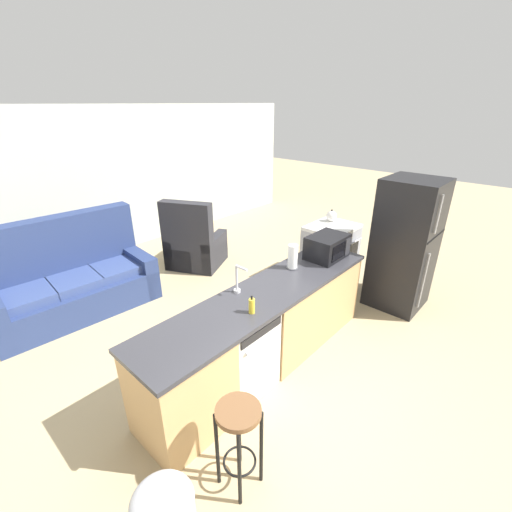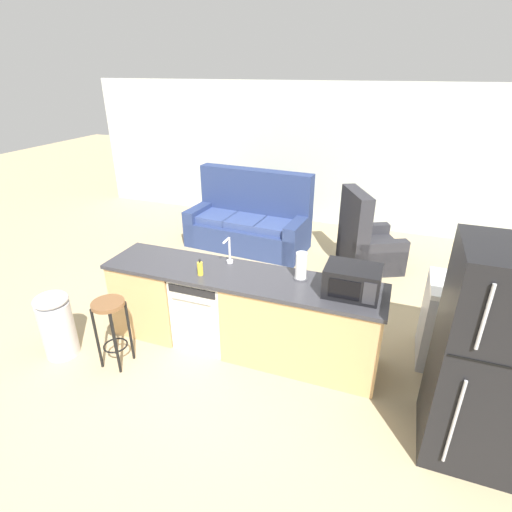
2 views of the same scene
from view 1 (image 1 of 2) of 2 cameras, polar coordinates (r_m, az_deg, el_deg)
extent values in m
plane|color=tan|center=(3.87, 0.02, -18.42)|extent=(24.00, 24.00, 0.00)
cube|color=beige|center=(6.70, -26.22, 10.44)|extent=(10.00, 0.06, 2.60)
cube|color=tan|center=(3.14, -12.20, -20.75)|extent=(0.75, 0.62, 0.86)
cube|color=tan|center=(4.13, 7.80, -8.06)|extent=(1.55, 0.62, 0.86)
cube|color=#333338|center=(3.43, 1.71, -6.26)|extent=(2.94, 0.66, 0.04)
cube|color=brown|center=(3.93, 1.55, -16.88)|extent=(2.86, 0.56, 0.08)
cube|color=white|center=(3.46, -2.87, -15.36)|extent=(0.58, 0.58, 0.84)
cube|color=black|center=(3.07, 1.00, -12.58)|extent=(0.52, 0.01, 0.08)
cylinder|color=#B2B2B7|center=(3.13, 1.19, -14.14)|extent=(0.44, 0.02, 0.02)
cube|color=#A8AAB2|center=(5.55, 12.19, 0.35)|extent=(0.76, 0.64, 0.85)
cube|color=black|center=(5.39, 15.19, -0.19)|extent=(0.53, 0.01, 0.43)
cylinder|color=silver|center=(5.29, 15.69, 2.00)|extent=(0.61, 0.03, 0.03)
cube|color=white|center=(5.38, 12.61, 4.73)|extent=(0.76, 0.64, 0.05)
torus|color=black|center=(5.18, 12.88, 4.14)|extent=(0.16, 0.16, 0.01)
torus|color=black|center=(5.46, 14.70, 5.02)|extent=(0.16, 0.16, 0.01)
torus|color=black|center=(5.30, 10.50, 4.81)|extent=(0.16, 0.16, 0.01)
torus|color=black|center=(5.58, 12.39, 5.64)|extent=(0.16, 0.16, 0.01)
cube|color=black|center=(4.97, 23.55, 1.70)|extent=(0.72, 0.70, 1.77)
cylinder|color=#B2B2B7|center=(4.53, 28.17, 6.13)|extent=(0.02, 0.02, 0.47)
cylinder|color=#B2B2B7|center=(4.84, 26.14, -3.81)|extent=(0.02, 0.02, 0.77)
cube|color=black|center=(4.82, 27.86, 2.89)|extent=(0.68, 0.01, 0.01)
cube|color=black|center=(4.19, 11.75, 1.54)|extent=(0.50, 0.36, 0.28)
cube|color=black|center=(4.07, 13.62, 0.67)|extent=(0.27, 0.01, 0.18)
cube|color=#2D2D33|center=(4.25, 15.05, 1.53)|extent=(0.11, 0.01, 0.21)
cylinder|color=silver|center=(3.41, -3.19, -5.80)|extent=(0.07, 0.07, 0.03)
cylinder|color=silver|center=(3.34, -3.25, -3.65)|extent=(0.02, 0.02, 0.26)
cylinder|color=silver|center=(3.24, -2.43, -2.01)|extent=(0.02, 0.14, 0.02)
cylinder|color=#4C4C51|center=(3.91, 6.05, -1.92)|extent=(0.14, 0.14, 0.01)
cylinder|color=white|center=(3.85, 6.14, -0.04)|extent=(0.11, 0.11, 0.27)
cylinder|color=yellow|center=(3.07, -0.71, -8.34)|extent=(0.06, 0.06, 0.14)
cylinder|color=black|center=(3.02, -0.72, -6.93)|extent=(0.02, 0.02, 0.04)
sphere|color=silver|center=(5.55, 12.46, 6.52)|extent=(0.17, 0.17, 0.17)
sphere|color=black|center=(5.52, 12.54, 7.46)|extent=(0.03, 0.03, 0.03)
cone|color=silver|center=(5.61, 12.90, 6.86)|extent=(0.08, 0.04, 0.06)
cylinder|color=brown|center=(2.53, -2.99, -24.49)|extent=(0.32, 0.32, 0.04)
cylinder|color=black|center=(2.73, -2.78, -32.13)|extent=(0.03, 0.03, 0.70)
cylinder|color=black|center=(2.82, 0.89, -29.35)|extent=(0.03, 0.03, 0.70)
cylinder|color=black|center=(2.83, -6.49, -29.45)|extent=(0.03, 0.03, 0.70)
cylinder|color=black|center=(2.92, -2.82, -26.94)|extent=(0.03, 0.03, 0.70)
torus|color=black|center=(2.93, -2.74, -30.95)|extent=(0.25, 0.25, 0.02)
ellipsoid|color=#B7B7BC|center=(2.31, -15.37, -34.76)|extent=(0.35, 0.35, 0.14)
cube|color=navy|center=(5.25, -27.56, -6.14)|extent=(2.06, 1.04, 0.42)
cube|color=navy|center=(5.36, -29.52, -0.81)|extent=(2.01, 0.38, 1.27)
cube|color=navy|center=(5.45, -18.91, -2.25)|extent=(0.26, 0.91, 0.62)
cube|color=#35477D|center=(5.00, -33.89, -5.58)|extent=(0.60, 0.67, 0.12)
cube|color=#35477D|center=(5.08, -27.97, -3.72)|extent=(0.60, 0.67, 0.12)
cube|color=#35477D|center=(5.22, -22.32, -1.90)|extent=(0.60, 0.67, 0.12)
cube|color=#2D2D33|center=(6.09, -9.80, 0.46)|extent=(1.10, 1.12, 0.40)
cube|color=#2D2D33|center=(5.69, -11.33, 2.97)|extent=(0.56, 0.85, 1.20)
cube|color=#2D2D33|center=(5.93, -6.82, 0.77)|extent=(0.79, 0.50, 0.55)
cube|color=#2D2D33|center=(6.21, -12.74, 1.43)|extent=(0.79, 0.50, 0.55)
camera|label=2|loc=(3.92, 66.15, 13.23)|focal=28.00mm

